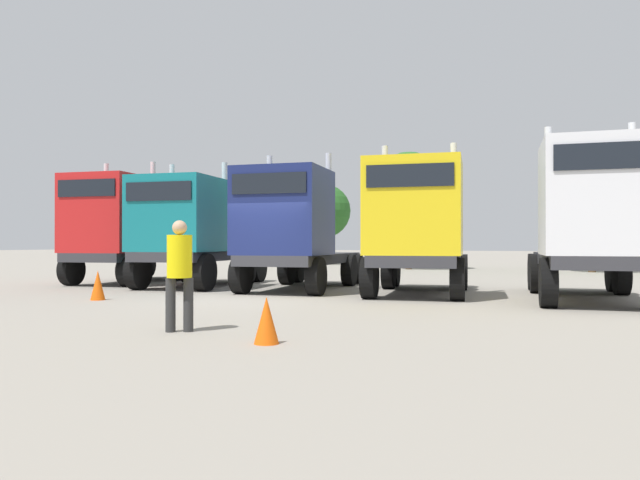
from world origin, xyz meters
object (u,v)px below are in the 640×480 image
object	(u,v)px
visitor_in_hivis	(180,267)
semi_truck_navy	(292,229)
semi_truck_teal	(188,231)
semi_truck_red	(118,229)
semi_truck_white	(594,221)
traffic_cone_far	(266,320)
traffic_cone_near	(98,285)
semi_truck_yellow	(417,227)

from	to	relation	value
visitor_in_hivis	semi_truck_navy	bearing A→B (deg)	-18.10
semi_truck_teal	semi_truck_navy	size ratio (longest dim) A/B	0.93
semi_truck_red	semi_truck_white	size ratio (longest dim) A/B	0.92
semi_truck_white	visitor_in_hivis	distance (m)	9.80
semi_truck_red	traffic_cone_far	bearing A→B (deg)	42.03
semi_truck_red	semi_truck_navy	xyz separation A→B (m)	(6.94, -0.36, -0.08)
semi_truck_red	semi_truck_teal	size ratio (longest dim) A/B	1.02
semi_truck_white	traffic_cone_near	bearing A→B (deg)	-77.75
visitor_in_hivis	traffic_cone_far	bearing A→B (deg)	-135.36
visitor_in_hivis	semi_truck_red	bearing A→B (deg)	15.15
semi_truck_red	semi_truck_navy	bearing A→B (deg)	77.99
semi_truck_navy	traffic_cone_far	size ratio (longest dim) A/B	9.68
semi_truck_teal	visitor_in_hivis	distance (m)	9.62
semi_truck_navy	traffic_cone_near	xyz separation A→B (m)	(-3.23, -4.36, -1.47)
semi_truck_teal	visitor_in_hivis	world-z (taller)	semi_truck_teal
semi_truck_red	traffic_cone_far	distance (m)	13.89
semi_truck_navy	semi_truck_white	size ratio (longest dim) A/B	0.97
semi_truck_navy	traffic_cone_far	distance (m)	9.26
semi_truck_red	visitor_in_hivis	bearing A→B (deg)	38.17
semi_truck_navy	visitor_in_hivis	bearing A→B (deg)	6.22
semi_truck_navy	visitor_in_hivis	xyz separation A→B (m)	(1.95, -7.88, -0.80)
semi_truck_white	traffic_cone_far	world-z (taller)	semi_truck_white
traffic_cone_far	traffic_cone_near	bearing A→B (deg)	150.62
traffic_cone_far	semi_truck_white	bearing A→B (deg)	61.69
semi_truck_teal	semi_truck_red	bearing A→B (deg)	-107.07
semi_truck_yellow	semi_truck_teal	bearing A→B (deg)	-98.86
semi_truck_yellow	semi_truck_red	bearing A→B (deg)	-101.43
visitor_in_hivis	traffic_cone_far	xyz separation A→B (m)	(1.84, -0.44, -0.71)
semi_truck_navy	traffic_cone_near	size ratio (longest dim) A/B	8.75
visitor_in_hivis	semi_truck_yellow	bearing A→B (deg)	-45.19
semi_truck_red	traffic_cone_near	world-z (taller)	semi_truck_red
traffic_cone_near	traffic_cone_far	bearing A→B (deg)	-29.38
semi_truck_yellow	visitor_in_hivis	distance (m)	8.08
semi_truck_teal	visitor_in_hivis	bearing A→B (deg)	26.69
semi_truck_white	traffic_cone_far	size ratio (longest dim) A/B	9.98
semi_truck_yellow	semi_truck_white	world-z (taller)	semi_truck_white
semi_truck_red	visitor_in_hivis	distance (m)	12.15
traffic_cone_far	semi_truck_teal	bearing A→B (deg)	132.20
semi_truck_teal	traffic_cone_near	size ratio (longest dim) A/B	8.14
semi_truck_teal	semi_truck_navy	xyz separation A→B (m)	(3.66, 0.10, 0.01)
semi_truck_navy	visitor_in_hivis	size ratio (longest dim) A/B	3.61
semi_truck_yellow	traffic_cone_near	size ratio (longest dim) A/B	8.24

